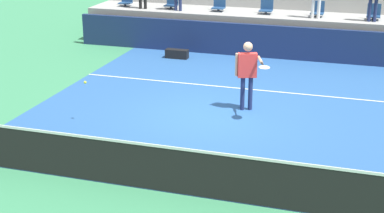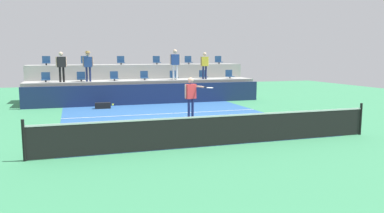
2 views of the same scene
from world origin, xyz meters
name	(u,v)px [view 1 (image 1 of 2)]	position (x,y,z in m)	size (l,w,h in m)	color
ground_plane	(211,117)	(0.00, 0.00, 0.00)	(40.00, 40.00, 0.00)	#388456
court_inner_paint	(221,104)	(0.00, 1.00, 0.00)	(9.00, 10.00, 0.01)	#285693
court_service_line	(234,88)	(0.00, 2.40, 0.01)	(9.00, 0.06, 0.00)	white
tennis_net	(151,165)	(0.00, -4.00, 0.50)	(10.48, 0.08, 1.07)	black
sponsor_backboard	(259,41)	(0.00, 6.00, 0.55)	(13.00, 0.16, 1.10)	navy
seating_tier_lower	(266,31)	(0.00, 7.30, 0.62)	(13.00, 1.80, 1.25)	#9E9E99
seating_tier_upper	(275,10)	(0.00, 9.10, 1.05)	(13.00, 1.80, 2.10)	#9E9E99
stadium_chair_lower_far_left	(126,0)	(-5.32, 7.23, 1.46)	(0.44, 0.40, 0.52)	#2D2D33
stadium_chair_lower_left	(172,2)	(-3.51, 7.23, 1.46)	(0.44, 0.40, 0.52)	#2D2D33
stadium_chair_lower_mid_left	(219,5)	(-1.73, 7.23, 1.46)	(0.44, 0.40, 0.52)	#2D2D33
stadium_chair_lower_center	(266,7)	(-0.02, 7.23, 1.46)	(0.44, 0.40, 0.52)	#2D2D33
stadium_chair_lower_mid_right	(317,10)	(1.73, 7.23, 1.46)	(0.44, 0.40, 0.52)	#2D2D33
stadium_chair_lower_right	(374,13)	(3.57, 7.23, 1.46)	(0.44, 0.40, 0.52)	#2D2D33
tennis_player	(248,69)	(0.74, 0.72, 1.07)	(1.03, 1.14, 1.74)	navy
tennis_ball	(85,82)	(-2.70, -1.24, 0.99)	(0.07, 0.07, 0.07)	#CCE033
equipment_bag	(177,54)	(-2.57, 5.02, 0.15)	(0.76, 0.28, 0.30)	black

